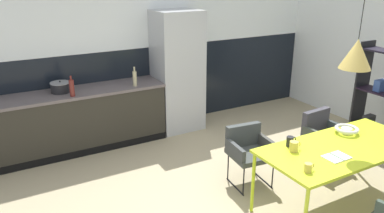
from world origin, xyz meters
name	(u,v)px	position (x,y,z in m)	size (l,w,h in m)	color
ground_plane	(255,207)	(0.00, 0.00, 0.00)	(8.27, 8.27, 0.00)	tan
back_wall_splashback_dark	(152,86)	(0.00, 2.82, 0.67)	(6.36, 0.12, 1.33)	black
back_wall_panel_upper	(149,4)	(0.00, 2.82, 2.00)	(6.36, 0.12, 1.33)	white
kitchen_counter	(62,123)	(-1.56, 2.46, 0.44)	(2.97, 0.63, 0.88)	#2B2921
refrigerator_column	(178,72)	(0.29, 2.46, 0.96)	(0.72, 0.60, 1.92)	#ADAFB2
dining_table	(342,150)	(0.78, -0.40, 0.69)	(1.81, 0.83, 0.74)	#C2D524
armchair_far_side	(248,147)	(0.25, 0.50, 0.48)	(0.53, 0.52, 0.72)	#393D3B
armchair_by_stool	(322,132)	(1.38, 0.39, 0.48)	(0.52, 0.50, 0.74)	#393D3B
fruit_bowl	(347,129)	(1.10, -0.19, 0.78)	(0.27, 0.27, 0.07)	silver
open_book	(336,157)	(0.52, -0.55, 0.74)	(0.25, 0.18, 0.02)	white
mug_glass_clear	(294,146)	(0.25, -0.23, 0.79)	(0.14, 0.09, 0.11)	gold
mug_dark_espresso	(308,168)	(0.07, -0.61, 0.78)	(0.11, 0.07, 0.09)	gold
mug_short_terracotta	(290,141)	(0.30, -0.13, 0.79)	(0.12, 0.07, 0.11)	black
cooking_pot	(61,87)	(-1.51, 2.51, 0.95)	(0.27, 0.27, 0.17)	black
bottle_vinegar_dark	(72,88)	(-1.41, 2.24, 1.00)	(0.07, 0.07, 0.29)	maroon
bottle_oil_tall	(135,78)	(-0.50, 2.28, 1.00)	(0.06, 0.06, 0.29)	tan
open_shelf_unit	(384,94)	(2.53, 0.36, 0.82)	(0.30, 0.79, 1.64)	black
pendant_lamp_over_table_near	(356,54)	(0.78, -0.40, 1.72)	(0.30, 0.30, 1.04)	black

